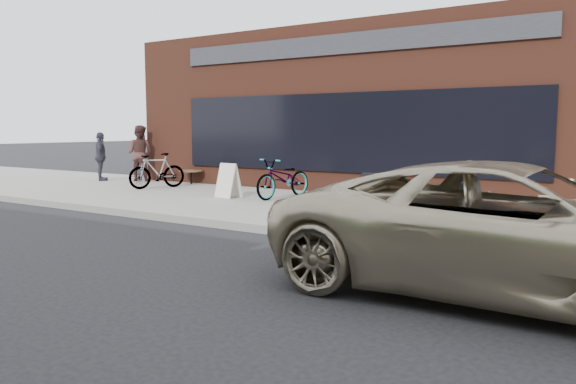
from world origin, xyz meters
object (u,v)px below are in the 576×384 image
at_px(motorcycle, 413,214).
at_px(bicycle_front, 284,178).
at_px(bicycle_rear, 157,171).
at_px(sandwich_sign, 229,181).
at_px(minivan, 516,230).
at_px(cafe_table, 191,171).
at_px(cafe_patron_right, 101,157).
at_px(cafe_patron_left, 140,153).

relative_size(motorcycle, bicycle_front, 1.21).
relative_size(bicycle_rear, sandwich_sign, 1.96).
xyz_separation_m(minivan, cafe_table, (-10.40, 6.23, -0.20)).
distance_m(sandwich_sign, cafe_table, 3.69).
bearing_deg(bicycle_rear, sandwich_sign, 11.23).
height_order(bicycle_front, cafe_patron_right, cafe_patron_right).
bearing_deg(cafe_patron_right, bicycle_front, -141.64).
distance_m(bicycle_rear, sandwich_sign, 3.06).
height_order(bicycle_front, cafe_patron_left, cafe_patron_left).
xyz_separation_m(motorcycle, sandwich_sign, (-5.67, 2.84, -0.03)).
bearing_deg(cafe_patron_left, minivan, 135.07).
height_order(motorcycle, bicycle_rear, motorcycle).
relative_size(motorcycle, bicycle_rear, 1.35).
xyz_separation_m(minivan, cafe_patron_left, (-12.41, 6.08, 0.30)).
relative_size(bicycle_rear, cafe_table, 2.26).
xyz_separation_m(sandwich_sign, cafe_table, (-3.08, 2.03, -0.04)).
distance_m(bicycle_rear, cafe_patron_left, 2.49).
bearing_deg(bicycle_rear, motorcycle, 0.66).
bearing_deg(cafe_patron_left, sandwich_sign, 140.93).
relative_size(bicycle_rear, cafe_patron_left, 0.92).
bearing_deg(sandwich_sign, cafe_table, 153.01).
relative_size(motorcycle, minivan, 0.42).
bearing_deg(cafe_patron_right, bicycle_rear, -148.77).
xyz_separation_m(motorcycle, cafe_table, (-8.75, 4.87, -0.07)).
bearing_deg(motorcycle, cafe_patron_left, 159.95).
bearing_deg(minivan, cafe_patron_right, 67.83).
bearing_deg(bicycle_rear, bicycle_front, 23.06).
bearing_deg(bicycle_rear, cafe_patron_right, -169.61).
distance_m(sandwich_sign, cafe_patron_right, 6.32).
distance_m(bicycle_front, cafe_patron_left, 6.39).
distance_m(motorcycle, bicycle_rear, 9.32).
distance_m(bicycle_front, cafe_patron_right, 7.38).
bearing_deg(sandwich_sign, bicycle_rear, 175.51).
bearing_deg(cafe_table, cafe_patron_right, -165.72).
relative_size(bicycle_rear, cafe_patron_right, 1.05).
bearing_deg(cafe_patron_left, motorcycle, 137.51).
bearing_deg(cafe_table, bicycle_front, -18.12).
relative_size(minivan, bicycle_front, 2.88).
bearing_deg(cafe_patron_right, motorcycle, -155.98).
bearing_deg(bicycle_front, motorcycle, -29.55).
bearing_deg(motorcycle, bicycle_rear, 162.10).
distance_m(bicycle_front, sandwich_sign, 1.33).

